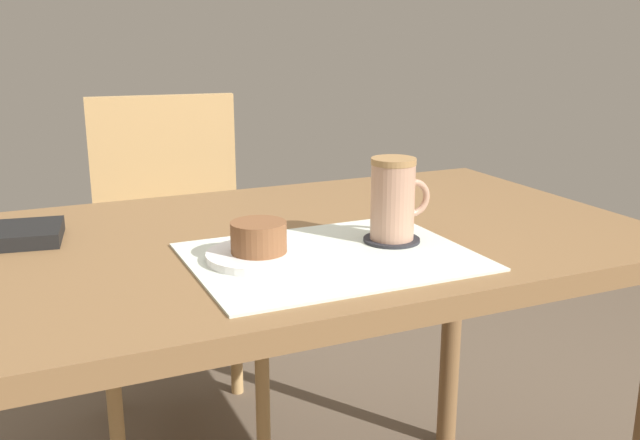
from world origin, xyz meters
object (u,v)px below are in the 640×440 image
dining_table (252,282)px  coffee_mug (394,199)px  small_book (4,236)px  wooden_chair (173,250)px  pastry (259,237)px  pastry_plate (259,256)px

dining_table → coffee_mug: 0.28m
coffee_mug → small_book: (-0.58, 0.26, -0.06)m
wooden_chair → dining_table: bearing=95.2°
coffee_mug → small_book: size_ratio=0.73×
wooden_chair → pastry: size_ratio=10.65×
coffee_mug → small_book: bearing=155.4°
dining_table → coffee_mug: coffee_mug is taller
pastry → small_book: size_ratio=0.46×
pastry_plate → small_book: size_ratio=0.88×
small_book → pastry_plate: bearing=-28.4°
pastry_plate → coffee_mug: coffee_mug is taller
coffee_mug → dining_table: bearing=149.1°
coffee_mug → wooden_chair: bearing=102.5°
dining_table → pastry: (-0.03, -0.12, 0.12)m
wooden_chair → pastry_plate: wooden_chair is taller
wooden_chair → coffee_mug: wooden_chair is taller
dining_table → pastry_plate: bearing=-103.0°
small_book → wooden_chair: bearing=64.0°
small_book → dining_table: bearing=-11.9°
dining_table → pastry_plate: 0.15m
coffee_mug → small_book: coffee_mug is taller
dining_table → wooden_chair: size_ratio=1.54×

